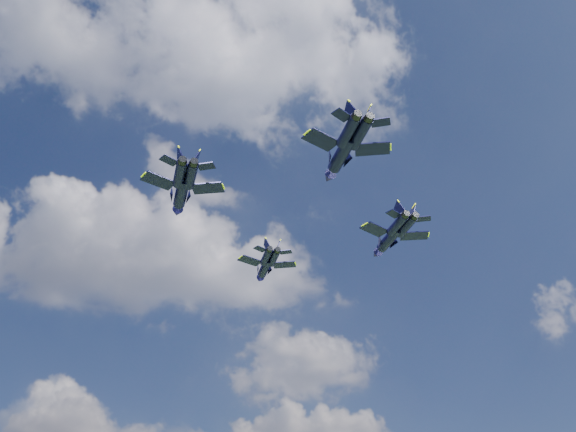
# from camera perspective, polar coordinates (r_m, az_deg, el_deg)

# --- Properties ---
(jet_lead) EXTENTS (11.36, 14.76, 3.50)m
(jet_lead) POSITION_cam_1_polar(r_m,az_deg,el_deg) (123.74, -2.09, -4.64)
(jet_lead) COLOR black
(jet_left) EXTENTS (13.11, 17.10, 4.05)m
(jet_left) POSITION_cam_1_polar(r_m,az_deg,el_deg) (103.50, -9.48, 1.98)
(jet_left) COLOR black
(jet_right) EXTENTS (12.54, 16.50, 3.90)m
(jet_right) POSITION_cam_1_polar(r_m,az_deg,el_deg) (112.90, 8.90, -2.08)
(jet_right) COLOR black
(jet_slot) EXTENTS (12.81, 16.74, 3.96)m
(jet_slot) POSITION_cam_1_polar(r_m,az_deg,el_deg) (90.84, 4.70, 5.39)
(jet_slot) COLOR black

